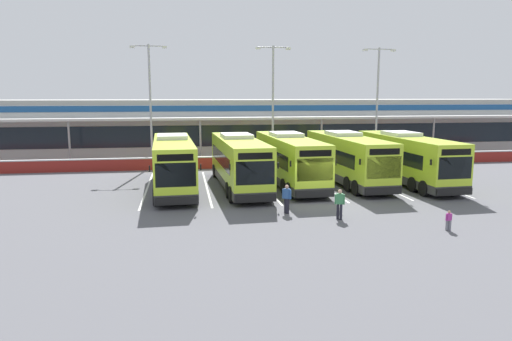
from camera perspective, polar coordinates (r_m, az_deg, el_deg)
name	(u,v)px	position (r m, az deg, el deg)	size (l,w,h in m)	color
ground_plane	(314,203)	(29.22, 7.06, -3.88)	(200.00, 200.00, 0.00)	#56565B
terminal_building	(251,125)	(54.94, -0.58, 5.49)	(70.00, 13.00, 6.00)	silver
red_barrier_wall	(271,161)	(43.01, 1.81, 1.16)	(60.00, 0.40, 1.10)	maroon
coach_bus_leftmost	(173,164)	(33.11, -10.01, 0.74)	(3.30, 12.25, 3.78)	#B7DB2D
coach_bus_left_centre	(239,163)	(33.28, -2.09, 0.92)	(3.30, 12.25, 3.78)	#B7DB2D
coach_bus_centre	(289,160)	(34.62, 4.05, 1.23)	(3.30, 12.25, 3.78)	#B7DB2D
coach_bus_right_centre	(347,159)	(35.99, 11.00, 1.39)	(3.30, 12.25, 3.78)	#B7DB2D
coach_bus_rightmost	(406,159)	(36.90, 17.77, 1.31)	(3.30, 12.25, 3.78)	#B7DB2D
bay_stripe_far_west	(147,189)	(34.10, -13.08, -2.15)	(0.14, 13.00, 0.01)	silver
bay_stripe_west	(207,187)	(34.03, -6.01, -1.98)	(0.14, 13.00, 0.01)	silver
bay_stripe_mid_west	(264,185)	(34.48, 0.98, -1.78)	(0.14, 13.00, 0.01)	silver
bay_stripe_centre	(319,183)	(35.43, 7.69, -1.57)	(0.14, 13.00, 0.01)	silver
bay_stripe_mid_east	(373,182)	(36.83, 13.97, -1.35)	(0.14, 13.00, 0.01)	silver
bay_stripe_east	(424,180)	(38.65, 19.72, -1.13)	(0.14, 13.00, 0.01)	silver
pedestrian_in_dark_coat	(340,203)	(25.37, 10.12, -3.94)	(0.54, 0.38, 1.62)	black
pedestrian_child	(449,220)	(24.86, 22.36, -5.56)	(0.33, 0.18, 1.00)	slate
pedestrian_near_bin	(287,198)	(26.31, 3.75, -3.34)	(0.47, 0.42, 1.62)	black
lamp_post_west	(150,98)	(43.91, -12.72, 8.61)	(3.24, 0.28, 11.00)	#9E9EA3
lamp_post_centre	(273,98)	(44.19, 2.07, 8.83)	(3.24, 0.28, 11.00)	#9E9EA3
lamp_post_east	(377,98)	(47.35, 14.52, 8.57)	(3.24, 0.28, 11.00)	#9E9EA3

